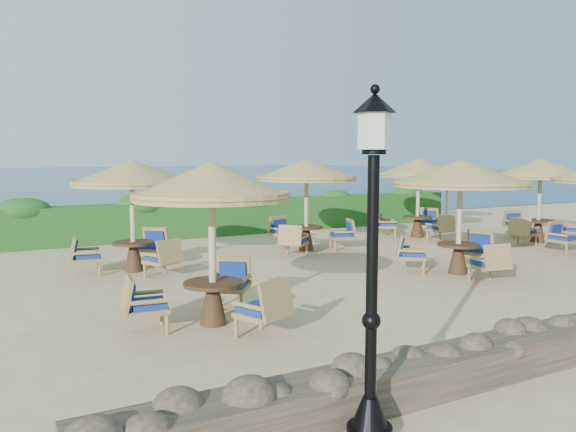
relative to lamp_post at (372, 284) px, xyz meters
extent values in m
plane|color=tan|center=(4.80, 6.80, -1.55)|extent=(120.00, 120.00, 0.00)
plane|color=#0B274A|center=(4.80, 76.80, -1.55)|extent=(160.00, 160.00, 0.00)
cube|color=#184817|center=(4.80, 14.00, -0.95)|extent=(18.00, 0.90, 1.20)
cone|color=black|center=(0.00, 0.00, -1.25)|extent=(0.36, 0.36, 0.30)
cylinder|color=black|center=(0.00, 0.00, 0.00)|extent=(0.11, 0.11, 2.40)
cylinder|color=silver|center=(0.00, 0.00, 1.43)|extent=(0.30, 0.30, 0.36)
cone|color=black|center=(0.00, 0.00, 1.67)|extent=(0.40, 0.40, 0.18)
cylinder|color=#C5B38B|center=(12.60, 12.00, -0.45)|extent=(0.10, 0.10, 2.20)
cone|color=olive|center=(12.60, 12.00, 0.63)|extent=(2.30, 2.30, 0.45)
cylinder|color=#C5B38B|center=(0.04, 4.29, -0.35)|extent=(0.12, 0.12, 2.40)
cone|color=olive|center=(0.04, 4.29, 0.83)|extent=(2.56, 2.56, 0.55)
cylinder|color=olive|center=(0.04, 4.29, 0.55)|extent=(2.51, 2.51, 0.14)
cylinder|color=#402917|center=(0.04, 4.29, -0.87)|extent=(0.96, 0.96, 0.06)
cone|color=#402917|center=(0.04, 4.29, -1.22)|extent=(0.44, 0.44, 0.64)
cylinder|color=#C5B38B|center=(6.49, 5.31, -0.35)|extent=(0.12, 0.12, 2.40)
cone|color=olive|center=(6.49, 5.31, 0.83)|extent=(3.13, 3.13, 0.55)
cylinder|color=olive|center=(6.49, 5.31, 0.55)|extent=(3.07, 3.07, 0.14)
cylinder|color=#402917|center=(6.49, 5.31, -0.87)|extent=(0.96, 0.96, 0.06)
cone|color=#402917|center=(6.49, 5.31, -1.22)|extent=(0.44, 0.44, 0.64)
cylinder|color=#C5B38B|center=(-0.10, 9.19, -0.35)|extent=(0.12, 0.12, 2.40)
cone|color=olive|center=(-0.10, 9.19, 0.83)|extent=(2.77, 2.77, 0.55)
cylinder|color=olive|center=(-0.10, 9.19, 0.55)|extent=(2.71, 2.71, 0.14)
cylinder|color=#402917|center=(-0.10, 9.19, -0.87)|extent=(0.96, 0.96, 0.06)
cone|color=#402917|center=(-0.10, 9.19, -1.22)|extent=(0.44, 0.44, 0.64)
cylinder|color=#C5B38B|center=(5.00, 9.78, -0.35)|extent=(0.12, 0.12, 2.40)
cone|color=olive|center=(5.00, 9.78, 0.83)|extent=(2.95, 2.95, 0.55)
cylinder|color=olive|center=(5.00, 9.78, 0.55)|extent=(2.89, 2.89, 0.14)
cylinder|color=#402917|center=(5.00, 9.78, -0.87)|extent=(0.96, 0.96, 0.06)
cone|color=#402917|center=(5.00, 9.78, -1.22)|extent=(0.44, 0.44, 0.64)
cylinder|color=#C5B38B|center=(9.65, 10.31, -0.35)|extent=(0.12, 0.12, 2.40)
cone|color=olive|center=(9.65, 10.31, 0.83)|extent=(2.83, 2.83, 0.55)
cylinder|color=olive|center=(9.65, 10.31, 0.55)|extent=(2.77, 2.77, 0.14)
cylinder|color=#402917|center=(9.65, 10.31, -0.87)|extent=(0.96, 0.96, 0.06)
cone|color=#402917|center=(9.65, 10.31, -1.22)|extent=(0.44, 0.44, 0.64)
cylinder|color=#C5B38B|center=(12.30, 7.64, -0.35)|extent=(0.12, 0.12, 2.40)
cone|color=olive|center=(12.30, 7.64, 0.83)|extent=(2.91, 2.91, 0.55)
cylinder|color=olive|center=(12.30, 7.64, 0.55)|extent=(2.85, 2.85, 0.14)
cylinder|color=#402917|center=(12.30, 7.64, -0.87)|extent=(0.96, 0.96, 0.06)
cone|color=#402917|center=(12.30, 7.64, -1.22)|extent=(0.44, 0.44, 0.64)
camera|label=1|loc=(-3.13, -4.15, 1.19)|focal=35.00mm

